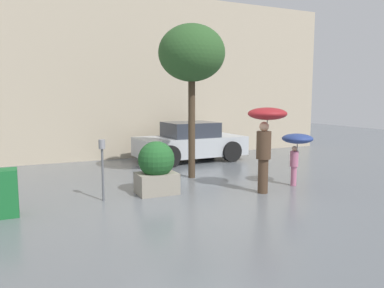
% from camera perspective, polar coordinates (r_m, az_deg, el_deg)
% --- Properties ---
extents(ground_plane, '(40.00, 40.00, 0.00)m').
position_cam_1_polar(ground_plane, '(8.02, -0.35, -9.05)').
color(ground_plane, slate).
extents(building_facade, '(18.00, 0.30, 6.00)m').
position_cam_1_polar(building_facade, '(13.91, -11.62, 10.13)').
color(building_facade, '#B7A88E').
rests_on(building_facade, ground).
extents(planter_box, '(0.92, 0.85, 1.23)m').
position_cam_1_polar(planter_box, '(8.74, -5.44, -3.57)').
color(planter_box, gray).
rests_on(planter_box, ground).
extents(person_adult, '(0.91, 0.91, 2.00)m').
position_cam_1_polar(person_adult, '(8.87, 11.21, 2.39)').
color(person_adult, '#473323').
rests_on(person_adult, ground).
extents(person_child, '(0.78, 0.78, 1.32)m').
position_cam_1_polar(person_child, '(9.81, 15.69, 0.18)').
color(person_child, '#B76684').
rests_on(person_child, ground).
extents(parked_car_near, '(3.87, 2.10, 1.37)m').
position_cam_1_polar(parked_car_near, '(13.26, -0.28, 0.20)').
color(parked_car_near, '#B7BCC1').
rests_on(parked_car_near, ground).
extents(street_tree, '(1.81, 1.81, 4.19)m').
position_cam_1_polar(street_tree, '(10.37, -0.05, 13.49)').
color(street_tree, '#423323').
rests_on(street_tree, ground).
extents(parking_meter, '(0.14, 0.14, 1.34)m').
position_cam_1_polar(parking_meter, '(8.27, -13.52, -1.97)').
color(parking_meter, '#595B60').
rests_on(parking_meter, ground).
extents(newspaper_box, '(0.50, 0.44, 0.90)m').
position_cam_1_polar(newspaper_box, '(7.91, -26.78, -6.70)').
color(newspaper_box, '#19662D').
rests_on(newspaper_box, ground).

